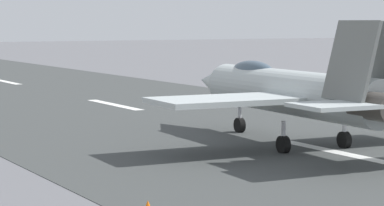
{
  "coord_description": "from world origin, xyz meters",
  "views": [
    {
      "loc": [
        -26.64,
        22.84,
        5.64
      ],
      "look_at": [
        3.84,
        5.69,
        2.2
      ],
      "focal_mm": 77.68,
      "sensor_mm": 36.0,
      "label": 1
    }
  ],
  "objects": [
    {
      "name": "crew_person",
      "position": [
        14.95,
        -10.01,
        0.82
      ],
      "size": [
        0.47,
        0.61,
        1.64
      ],
      "color": "#1E2338",
      "rests_on": "ground"
    },
    {
      "name": "runway_strip",
      "position": [
        -0.02,
        0.0,
        0.01
      ],
      "size": [
        240.0,
        26.0,
        0.02
      ],
      "color": "#3B3E3E",
      "rests_on": "ground"
    },
    {
      "name": "ground_plane",
      "position": [
        0.0,
        0.0,
        0.0
      ],
      "size": [
        400.0,
        400.0,
        0.0
      ],
      "primitive_type": "plane",
      "color": "slate"
    },
    {
      "name": "fighter_jet",
      "position": [
        3.99,
        0.43,
        2.49
      ],
      "size": [
        17.17,
        14.42,
        5.69
      ],
      "color": "#AFB8B8",
      "rests_on": "ground"
    }
  ]
}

